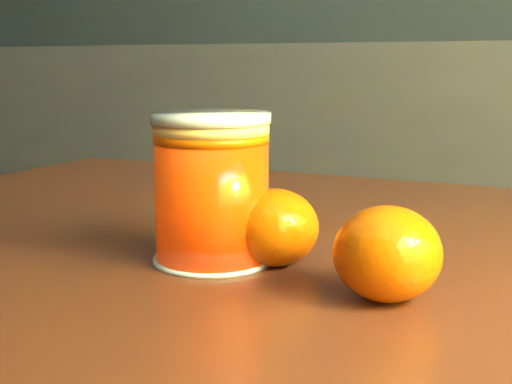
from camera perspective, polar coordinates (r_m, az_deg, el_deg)
The scene contains 5 objects.
kitchen_counter at distance 1.95m, azimuth 0.80°, elevation -1.72°, with size 3.15×0.60×0.90m, color #515156.
table at distance 0.59m, azimuth 4.51°, elevation -13.23°, with size 1.05×0.80×0.72m.
juice_glass at distance 0.51m, azimuth -3.56°, elevation 0.21°, with size 0.08×0.08×0.11m.
orange_front at distance 0.51m, azimuth 1.52°, elevation -2.84°, with size 0.06×0.06×0.06m, color #DF5704.
orange_back at distance 0.44m, azimuth 10.46°, elevation -4.86°, with size 0.07×0.07×0.06m, color #DF5704.
Camera 1 is at (1.02, -0.16, 0.87)m, focal length 50.00 mm.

